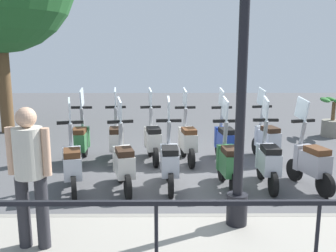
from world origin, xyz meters
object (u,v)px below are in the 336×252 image
object	(u,v)px
pedestrian_distant	(30,168)
scooter_far_3	(153,139)
scooter_near_2	(229,162)
scooter_far_5	(81,140)
scooter_near_3	(170,161)
scooter_near_5	(72,164)
scooter_near_1	(268,160)
scooter_far_1	(224,140)
scooter_far_2	(187,140)
scooter_far_4	(116,139)
scooter_far_0	(267,138)
lamp_post_near	(242,78)
scooter_near_4	(124,163)
potted_palm	(333,120)
scooter_near_0	(311,161)

from	to	relation	value
pedestrian_distant	scooter_far_3	size ratio (longest dim) A/B	1.03
scooter_near_2	scooter_far_5	xyz separation A→B (m)	(1.58, 2.84, 0.00)
scooter_near_3	scooter_far_5	size ratio (longest dim) A/B	1.00
scooter_near_5	scooter_near_1	bearing A→B (deg)	-101.40
scooter_far_1	scooter_far_2	distance (m)	0.77
scooter_far_2	scooter_far_4	size ratio (longest dim) A/B	1.00
scooter_far_0	scooter_far_3	world-z (taller)	same
pedestrian_distant	scooter_near_5	world-z (taller)	pedestrian_distant
scooter_near_3	lamp_post_near	bearing A→B (deg)	-155.54
scooter_near_4	lamp_post_near	bearing A→B (deg)	-149.12
scooter_near_1	pedestrian_distant	bearing A→B (deg)	125.68
pedestrian_distant	scooter_far_3	xyz separation A→B (m)	(3.80, -1.20, -0.60)
potted_palm	scooter_far_5	size ratio (longest dim) A/B	0.69
scooter_near_2	scooter_far_5	distance (m)	3.25
scooter_far_2	scooter_near_2	bearing A→B (deg)	-167.08
potted_palm	scooter_far_0	xyz separation A→B (m)	(-2.29, 2.42, 0.04)
lamp_post_near	scooter_near_4	world-z (taller)	lamp_post_near
scooter_near_0	scooter_near_2	bearing A→B (deg)	74.60
scooter_far_3	scooter_far_1	bearing A→B (deg)	-103.01
scooter_far_4	pedestrian_distant	bearing A→B (deg)	166.84
scooter_far_0	scooter_far_3	bearing A→B (deg)	78.96
scooter_near_1	scooter_near_4	xyz separation A→B (m)	(-0.13, 2.45, 0.00)
scooter_far_0	scooter_far_5	distance (m)	3.93
pedestrian_distant	scooter_near_5	bearing A→B (deg)	-171.93
scooter_far_0	scooter_far_5	bearing A→B (deg)	79.27
scooter_near_5	scooter_far_3	world-z (taller)	same
potted_palm	scooter_far_3	bearing A→B (deg)	115.84
scooter_near_4	scooter_near_5	world-z (taller)	same
lamp_post_near	scooter_near_3	size ratio (longest dim) A/B	2.73
potted_palm	scooter_near_1	xyz separation A→B (m)	(-3.90, 2.83, 0.04)
scooter_far_0	lamp_post_near	bearing A→B (deg)	146.93
scooter_near_5	scooter_far_1	world-z (taller)	same
scooter_far_1	scooter_near_1	bearing A→B (deg)	-167.79
scooter_near_0	lamp_post_near	bearing A→B (deg)	120.65
pedestrian_distant	scooter_far_0	size ratio (longest dim) A/B	1.03
scooter_near_5	scooter_far_2	bearing A→B (deg)	-64.78
scooter_near_1	scooter_near_4	distance (m)	2.45
scooter_near_1	scooter_far_1	world-z (taller)	same
scooter_near_0	scooter_far_5	size ratio (longest dim) A/B	1.00
lamp_post_near	scooter_near_3	world-z (taller)	lamp_post_near
scooter_near_3	scooter_far_1	world-z (taller)	same
scooter_far_1	scooter_far_3	xyz separation A→B (m)	(0.08, 1.51, 0.00)
scooter_near_3	scooter_far_1	bearing A→B (deg)	-39.84
lamp_post_near	scooter_near_1	world-z (taller)	lamp_post_near
scooter_near_2	scooter_far_5	bearing A→B (deg)	55.37
scooter_far_0	pedestrian_distant	bearing A→B (deg)	124.43
scooter_near_4	scooter_far_3	size ratio (longest dim) A/B	1.00
scooter_near_0	scooter_near_4	world-z (taller)	same
scooter_near_0	scooter_near_1	bearing A→B (deg)	68.33
scooter_near_0	scooter_far_4	size ratio (longest dim) A/B	1.00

